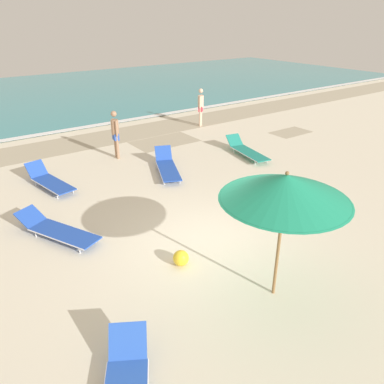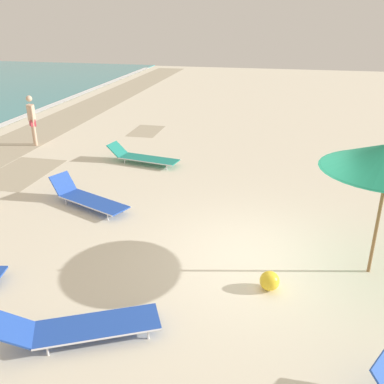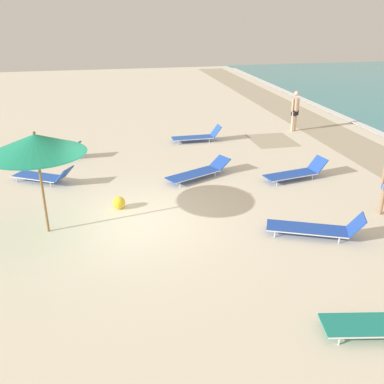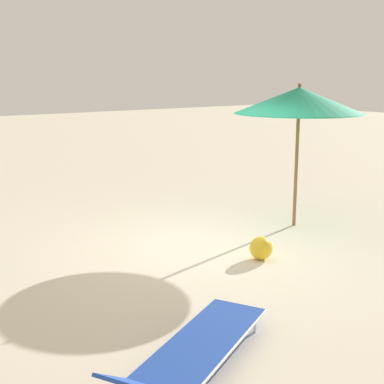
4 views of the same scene
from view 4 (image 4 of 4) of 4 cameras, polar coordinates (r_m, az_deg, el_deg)
ground_plane at (r=8.61m, az=1.80°, el=-6.26°), size 60.00×60.00×0.16m
beach_umbrella at (r=9.55m, az=11.35°, el=9.50°), size 2.26×2.26×2.53m
sun_lounger_mid_beach_solo at (r=5.12m, az=0.20°, el=-16.37°), size 1.54×2.32×0.49m
beach_ball at (r=7.99m, az=7.38°, el=-5.95°), size 0.34×0.34×0.34m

